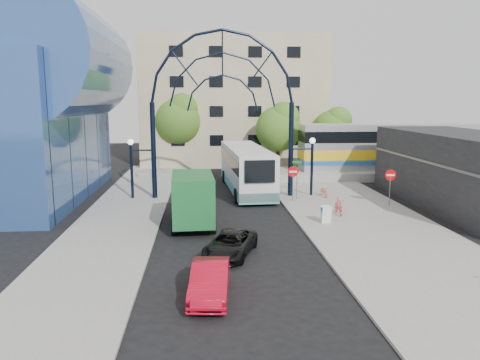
{
  "coord_description": "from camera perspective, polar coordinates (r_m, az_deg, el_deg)",
  "views": [
    {
      "loc": [
        -1.49,
        -19.84,
        7.17
      ],
      "look_at": [
        0.6,
        6.0,
        2.71
      ],
      "focal_mm": 35.0,
      "sensor_mm": 36.0,
      "label": 1
    }
  ],
  "objects": [
    {
      "name": "do_not_enter_sign",
      "position": [
        32.76,
        17.86,
        0.15
      ],
      "size": [
        0.76,
        0.07,
        2.48
      ],
      "color": "slate",
      "rests_on": "sidewalk_east"
    },
    {
      "name": "bike_near_a",
      "position": [
        35.1,
        10.21,
        -1.33
      ],
      "size": [
        0.61,
        1.54,
        0.8
      ],
      "primitive_type": "imported",
      "rotation": [
        0.0,
        0.0,
        0.05
      ],
      "color": "#ED452F",
      "rests_on": "sidewalk_east"
    },
    {
      "name": "tree_north_b",
      "position": [
        49.86,
        -7.42,
        7.48
      ],
      "size": [
        5.12,
        5.12,
        8.0
      ],
      "color": "#382314",
      "rests_on": "ground"
    },
    {
      "name": "red_sedan",
      "position": [
        17.54,
        -3.69,
        -12.13
      ],
      "size": [
        1.67,
        3.97,
        1.28
      ],
      "primitive_type": "imported",
      "rotation": [
        0.0,
        0.0,
        -0.08
      ],
      "color": "#B80B21",
      "rests_on": "ground"
    },
    {
      "name": "stop_sign",
      "position": [
        32.86,
        6.48,
        0.62
      ],
      "size": [
        0.8,
        0.07,
        2.5
      ],
      "color": "slate",
      "rests_on": "sidewalk_east"
    },
    {
      "name": "sandwich_board",
      "position": [
        27.53,
        10.47,
        -3.92
      ],
      "size": [
        0.55,
        0.61,
        0.99
      ],
      "color": "white",
      "rests_on": "sidewalk_east"
    },
    {
      "name": "tree_north_a",
      "position": [
        46.47,
        4.85,
        6.55
      ],
      "size": [
        4.48,
        4.48,
        7.0
      ],
      "color": "#382314",
      "rests_on": "ground"
    },
    {
      "name": "plaza_west",
      "position": [
        27.26,
        -15.11,
        -5.71
      ],
      "size": [
        5.0,
        50.0,
        0.12
      ],
      "primitive_type": "cube",
      "color": "gray",
      "rests_on": "ground"
    },
    {
      "name": "commercial_block_east",
      "position": [
        34.9,
        25.52,
        1.11
      ],
      "size": [
        6.0,
        16.0,
        5.0
      ],
      "primitive_type": "cube",
      "color": "black",
      "rests_on": "ground"
    },
    {
      "name": "bike_near_b",
      "position": [
        29.82,
        11.94,
        -3.15
      ],
      "size": [
        0.5,
        1.67,
        1.0
      ],
      "primitive_type": "imported",
      "rotation": [
        0.0,
        0.0,
        -0.02
      ],
      "color": "red",
      "rests_on": "sidewalk_east"
    },
    {
      "name": "train_platform",
      "position": [
        47.52,
        22.33,
        0.82
      ],
      "size": [
        32.0,
        5.0,
        0.8
      ],
      "primitive_type": "cube",
      "color": "gray",
      "rests_on": "ground"
    },
    {
      "name": "black_suv",
      "position": [
        21.91,
        -1.18,
        -7.82
      ],
      "size": [
        3.07,
        4.38,
        1.11
      ],
      "primitive_type": "imported",
      "rotation": [
        0.0,
        0.0,
        -0.34
      ],
      "color": "black",
      "rests_on": "ground"
    },
    {
      "name": "tree_north_c",
      "position": [
        49.75,
        11.34,
        6.22
      ],
      "size": [
        4.16,
        4.16,
        6.5
      ],
      "color": "#382314",
      "rests_on": "ground"
    },
    {
      "name": "city_bus",
      "position": [
        37.3,
        0.73,
        1.48
      ],
      "size": [
        3.5,
        12.7,
        3.45
      ],
      "rotation": [
        0.0,
        0.0,
        0.05
      ],
      "color": "silver",
      "rests_on": "ground"
    },
    {
      "name": "sidewalk_east",
      "position": [
        26.63,
        16.55,
        -6.15
      ],
      "size": [
        8.0,
        56.0,
        0.12
      ],
      "primitive_type": "cube",
      "color": "gray",
      "rests_on": "ground"
    },
    {
      "name": "green_truck",
      "position": [
        27.04,
        -5.82,
        -2.32
      ],
      "size": [
        2.59,
        6.21,
        3.08
      ],
      "rotation": [
        0.0,
        0.0,
        0.04
      ],
      "color": "black",
      "rests_on": "ground"
    },
    {
      "name": "apartment_block",
      "position": [
        54.92,
        -0.99,
        9.57
      ],
      "size": [
        20.0,
        12.1,
        14.0
      ],
      "color": "tan",
      "rests_on": "ground"
    },
    {
      "name": "street_name_sign",
      "position": [
        33.5,
        6.96,
        1.03
      ],
      "size": [
        0.7,
        0.7,
        2.8
      ],
      "color": "slate",
      "rests_on": "sidewalk_east"
    },
    {
      "name": "gateway_arch",
      "position": [
        33.9,
        -2.14,
        12.09
      ],
      "size": [
        13.64,
        0.44,
        12.1
      ],
      "color": "black",
      "rests_on": "ground"
    },
    {
      "name": "ground",
      "position": [
        21.15,
        -0.31,
        -10.07
      ],
      "size": [
        120.0,
        120.0,
        0.0
      ],
      "primitive_type": "plane",
      "color": "black",
      "rests_on": "ground"
    },
    {
      "name": "train_car",
      "position": [
        47.23,
        22.52,
        3.82
      ],
      "size": [
        25.1,
        3.05,
        4.2
      ],
      "color": "#B7B7BC",
      "rests_on": "train_platform"
    },
    {
      "name": "transit_hall",
      "position": [
        37.48,
        -26.52,
        8.02
      ],
      "size": [
        16.5,
        18.0,
        14.5
      ],
      "color": "#315496",
      "rests_on": "ground"
    }
  ]
}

